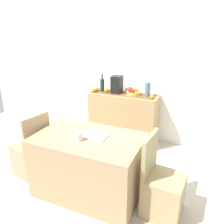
% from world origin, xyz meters
% --- Properties ---
extents(ground_plane, '(6.40, 6.40, 0.02)m').
position_xyz_m(ground_plane, '(0.00, 0.00, -0.01)').
color(ground_plane, beige).
rests_on(ground_plane, ground).
extents(room_wall_rear, '(6.40, 0.06, 2.70)m').
position_xyz_m(room_wall_rear, '(0.00, 1.18, 1.35)').
color(room_wall_rear, white).
rests_on(room_wall_rear, ground).
extents(sideboard_console, '(1.16, 0.42, 0.87)m').
position_xyz_m(sideboard_console, '(-0.02, 0.92, 0.44)').
color(sideboard_console, tan).
rests_on(sideboard_console, ground).
extents(table_runner, '(1.09, 0.32, 0.01)m').
position_xyz_m(table_runner, '(-0.02, 0.92, 0.87)').
color(table_runner, brown).
rests_on(table_runner, sideboard_console).
extents(fruit_bowl, '(0.24, 0.24, 0.06)m').
position_xyz_m(fruit_bowl, '(0.16, 0.92, 0.91)').
color(fruit_bowl, gold).
rests_on(fruit_bowl, table_runner).
extents(apple_center, '(0.07, 0.07, 0.07)m').
position_xyz_m(apple_center, '(0.17, 0.84, 0.97)').
color(apple_center, '#B62A1B').
rests_on(apple_center, fruit_bowl).
extents(apple_rear, '(0.07, 0.07, 0.07)m').
position_xyz_m(apple_rear, '(0.09, 0.94, 0.97)').
color(apple_rear, '#B52718').
rests_on(apple_rear, fruit_bowl).
extents(apple_upper, '(0.07, 0.07, 0.07)m').
position_xyz_m(apple_upper, '(0.20, 0.94, 0.97)').
color(apple_upper, gold).
rests_on(apple_upper, fruit_bowl).
extents(apple_right, '(0.07, 0.07, 0.07)m').
position_xyz_m(apple_right, '(0.11, 0.86, 0.97)').
color(apple_right, red).
rests_on(apple_right, fruit_bowl).
extents(wine_bottle, '(0.07, 0.07, 0.31)m').
position_xyz_m(wine_bottle, '(-0.42, 0.92, 0.99)').
color(wine_bottle, '#183327').
rests_on(wine_bottle, sideboard_console).
extents(coffee_maker, '(0.16, 0.18, 0.30)m').
position_xyz_m(coffee_maker, '(-0.15, 0.92, 1.02)').
color(coffee_maker, black).
rests_on(coffee_maker, sideboard_console).
extents(ceramic_vase, '(0.08, 0.08, 0.24)m').
position_xyz_m(ceramic_vase, '(0.39, 0.92, 0.99)').
color(ceramic_vase, slate).
rests_on(ceramic_vase, sideboard_console).
extents(orange_loose_far, '(0.07, 0.07, 0.07)m').
position_xyz_m(orange_loose_far, '(-0.51, 0.88, 0.91)').
color(orange_loose_far, orange).
rests_on(orange_loose_far, sideboard_console).
extents(orange_loose_end, '(0.08, 0.08, 0.08)m').
position_xyz_m(orange_loose_end, '(-0.32, 0.88, 0.91)').
color(orange_loose_end, orange).
rests_on(orange_loose_end, sideboard_console).
extents(orange_loose_mid, '(0.07, 0.07, 0.07)m').
position_xyz_m(orange_loose_mid, '(0.49, 0.82, 0.91)').
color(orange_loose_mid, orange).
rests_on(orange_loose_mid, sideboard_console).
extents(orange_loose_near_bowl, '(0.08, 0.08, 0.08)m').
position_xyz_m(orange_loose_near_bowl, '(-0.53, 0.79, 0.91)').
color(orange_loose_near_bowl, orange).
rests_on(orange_loose_near_bowl, sideboard_console).
extents(dining_table, '(1.24, 0.77, 0.74)m').
position_xyz_m(dining_table, '(0.08, -0.49, 0.37)').
color(dining_table, tan).
rests_on(dining_table, ground).
extents(open_book, '(0.28, 0.22, 0.02)m').
position_xyz_m(open_book, '(0.14, -0.45, 0.75)').
color(open_book, white).
rests_on(open_book, dining_table).
extents(coffee_cup, '(0.08, 0.08, 0.09)m').
position_xyz_m(coffee_cup, '(0.03, -0.61, 0.79)').
color(coffee_cup, silver).
rests_on(coffee_cup, dining_table).
extents(chair_near_window, '(0.47, 0.47, 0.90)m').
position_xyz_m(chair_near_window, '(-0.80, -0.50, 0.27)').
color(chair_near_window, tan).
rests_on(chair_near_window, ground).
extents(chair_by_corner, '(0.43, 0.43, 0.90)m').
position_xyz_m(chair_by_corner, '(0.96, -0.49, 0.27)').
color(chair_by_corner, tan).
rests_on(chair_by_corner, ground).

